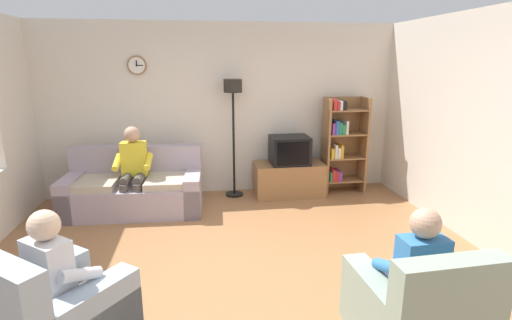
# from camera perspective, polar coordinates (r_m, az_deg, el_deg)

# --- Properties ---
(ground_plane) EXTENTS (12.00, 12.00, 0.00)m
(ground_plane) POSITION_cam_1_polar(r_m,az_deg,el_deg) (4.18, -2.25, -16.10)
(ground_plane) COLOR #9E6B42
(back_wall_assembly) EXTENTS (6.20, 0.17, 2.70)m
(back_wall_assembly) POSITION_cam_1_polar(r_m,az_deg,el_deg) (6.29, -5.11, 7.39)
(back_wall_assembly) COLOR silver
(back_wall_assembly) RESTS_ON ground_plane
(right_wall) EXTENTS (0.12, 5.80, 2.70)m
(right_wall) POSITION_cam_1_polar(r_m,az_deg,el_deg) (4.89, 33.18, 2.99)
(right_wall) COLOR silver
(right_wall) RESTS_ON ground_plane
(couch) EXTENTS (1.94, 0.97, 0.90)m
(couch) POSITION_cam_1_polar(r_m,az_deg,el_deg) (5.84, -17.47, -4.25)
(couch) COLOR #A899A8
(couch) RESTS_ON ground_plane
(tv_stand) EXTENTS (1.10, 0.56, 0.53)m
(tv_stand) POSITION_cam_1_polar(r_m,az_deg,el_deg) (6.28, 4.83, -2.79)
(tv_stand) COLOR olive
(tv_stand) RESTS_ON ground_plane
(tv) EXTENTS (0.60, 0.49, 0.44)m
(tv) POSITION_cam_1_polar(r_m,az_deg,el_deg) (6.13, 4.98, 1.47)
(tv) COLOR black
(tv) RESTS_ON tv_stand
(bookshelf) EXTENTS (0.68, 0.36, 1.55)m
(bookshelf) POSITION_cam_1_polar(r_m,az_deg,el_deg) (6.46, 12.44, 2.42)
(bookshelf) COLOR olive
(bookshelf) RESTS_ON ground_plane
(floor_lamp) EXTENTS (0.28, 0.28, 1.85)m
(floor_lamp) POSITION_cam_1_polar(r_m,az_deg,el_deg) (5.99, -3.40, 8.02)
(floor_lamp) COLOR black
(floor_lamp) RESTS_ON ground_plane
(armchair_near_window) EXTENTS (1.17, 1.19, 0.90)m
(armchair_near_window) POSITION_cam_1_polar(r_m,az_deg,el_deg) (3.43, -27.33, -19.63)
(armchair_near_window) COLOR #9EADBC
(armchair_near_window) RESTS_ON ground_plane
(armchair_near_bookshelf) EXTENTS (0.84, 0.91, 0.90)m
(armchair_near_bookshelf) POSITION_cam_1_polar(r_m,az_deg,el_deg) (3.35, 22.43, -19.99)
(armchair_near_bookshelf) COLOR gray
(armchair_near_bookshelf) RESTS_ON ground_plane
(person_on_couch) EXTENTS (0.53, 0.55, 1.24)m
(person_on_couch) POSITION_cam_1_polar(r_m,az_deg,el_deg) (5.63, -17.67, -0.88)
(person_on_couch) COLOR yellow
(person_on_couch) RESTS_ON ground_plane
(person_in_left_armchair) EXTENTS (0.62, 0.64, 1.12)m
(person_in_left_armchair) POSITION_cam_1_polar(r_m,az_deg,el_deg) (3.32, -26.66, -14.49)
(person_in_left_armchair) COLOR silver
(person_in_left_armchair) RESTS_ON ground_plane
(person_in_right_armchair) EXTENTS (0.52, 0.55, 1.12)m
(person_in_right_armchair) POSITION_cam_1_polar(r_m,az_deg,el_deg) (3.25, 22.10, -14.58)
(person_in_right_armchair) COLOR #3372B2
(person_in_right_armchair) RESTS_ON ground_plane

